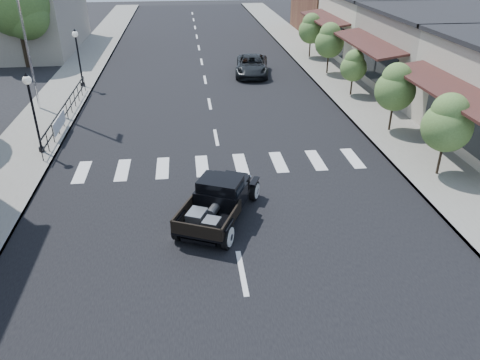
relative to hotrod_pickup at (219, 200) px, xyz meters
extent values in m
plane|color=black|center=(0.42, 0.09, -0.72)|extent=(120.00, 120.00, 0.00)
cube|color=black|center=(0.42, 15.09, -0.71)|extent=(14.00, 80.00, 0.02)
cube|color=gray|center=(-8.08, 15.09, -0.65)|extent=(3.00, 80.00, 0.15)
cube|color=gray|center=(8.92, 15.09, -0.65)|extent=(3.00, 80.00, 0.15)
cube|color=#AAA18F|center=(-14.58, 28.09, 1.78)|extent=(10.00, 12.00, 5.00)
cube|color=gray|center=(15.42, 13.09, 1.53)|extent=(10.00, 9.00, 4.50)
cube|color=beige|center=(15.42, 22.09, 1.53)|extent=(10.00, 9.00, 4.50)
imported|color=black|center=(3.65, 17.98, -0.09)|extent=(2.74, 4.82, 1.27)
camera|label=1|loc=(-0.87, -13.24, 7.67)|focal=35.00mm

